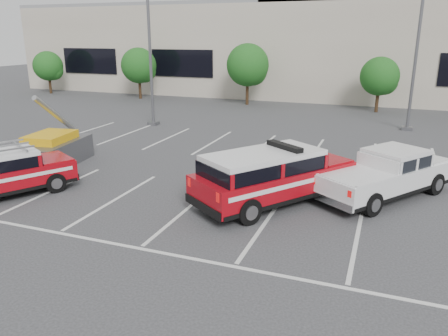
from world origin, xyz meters
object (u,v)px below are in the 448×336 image
(convention_building, at_px, (332,43))
(light_pole_left, at_px, (149,40))
(tree_far_left, at_px, (49,67))
(tree_mid_right, at_px, (381,78))
(light_pole_mid, at_px, (418,40))
(white_pickup, at_px, (386,179))
(utility_rig, at_px, (49,151))
(tree_mid_left, at_px, (249,67))
(ladder_suv, at_px, (1,177))
(tree_left, at_px, (140,67))
(fire_chief_suv, at_px, (272,180))

(convention_building, relative_size, light_pole_left, 5.86)
(tree_far_left, height_order, tree_mid_right, same)
(tree_mid_right, bearing_deg, convention_building, 116.57)
(light_pole_mid, relative_size, white_pickup, 1.85)
(light_pole_left, bearing_deg, utility_rig, -89.31)
(tree_mid_left, height_order, white_pickup, tree_mid_left)
(tree_mid_left, relative_size, ladder_suv, 0.99)
(light_pole_mid, relative_size, utility_rig, 2.59)
(light_pole_left, relative_size, ladder_suv, 2.09)
(tree_left, height_order, ladder_suv, tree_left)
(convention_building, xyz_separation_m, tree_mid_right, (4.91, -9.82, -2.22))
(light_pole_left, bearing_deg, ladder_suv, -83.99)
(convention_building, xyz_separation_m, white_pickup, (5.83, -28.22, -4.05))
(tree_far_left, distance_m, fire_chief_suv, 34.17)
(ladder_suv, xyz_separation_m, utility_rig, (-1.26, 3.73, -0.10))
(light_pole_left, bearing_deg, white_pickup, -30.80)
(convention_building, xyz_separation_m, utility_rig, (-8.07, -29.22, -4.10))
(ladder_suv, bearing_deg, tree_mid_left, 114.84)
(tree_left, relative_size, light_pole_mid, 0.43)
(convention_building, distance_m, tree_mid_left, 11.19)
(tree_mid_left, relative_size, light_pole_left, 0.47)
(tree_mid_right, relative_size, light_pole_mid, 0.39)
(tree_left, bearing_deg, tree_mid_left, 0.00)
(convention_building, xyz_separation_m, ladder_suv, (-6.80, -32.95, -4.00))
(tree_mid_left, height_order, fire_chief_suv, tree_mid_left)
(tree_far_left, xyz_separation_m, white_pickup, (30.92, -18.40, -1.84))
(white_pickup, bearing_deg, ladder_suv, -124.26)
(tree_far_left, relative_size, white_pickup, 0.72)
(convention_building, bearing_deg, fire_chief_suv, -85.69)
(convention_building, bearing_deg, white_pickup, -78.33)
(tree_far_left, bearing_deg, tree_left, 0.00)
(tree_far_left, xyz_separation_m, tree_left, (10.00, 0.00, 0.27))
(tree_mid_left, xyz_separation_m, light_pole_mid, (11.91, -6.05, 2.14))
(tree_far_left, bearing_deg, white_pickup, -30.75)
(tree_far_left, bearing_deg, light_pole_mid, -10.73)
(tree_mid_right, distance_m, utility_rig, 23.42)
(convention_building, relative_size, white_pickup, 10.86)
(light_pole_mid, relative_size, ladder_suv, 2.09)
(tree_mid_left, xyz_separation_m, tree_mid_right, (10.00, -0.00, -0.54))
(fire_chief_suv, xyz_separation_m, ladder_suv, (-9.08, -2.74, -0.09))
(tree_mid_right, distance_m, ladder_suv, 25.99)
(ladder_suv, relative_size, utility_rig, 1.24)
(convention_building, height_order, utility_rig, convention_building)
(tree_mid_left, height_order, utility_rig, tree_mid_left)
(convention_building, bearing_deg, tree_mid_right, -63.43)
(white_pickup, bearing_deg, convention_building, 136.87)
(tree_mid_left, bearing_deg, tree_left, -180.00)
(tree_far_left, height_order, tree_left, tree_left)
(tree_mid_right, height_order, utility_rig, tree_mid_right)
(tree_left, bearing_deg, utility_rig, -70.11)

